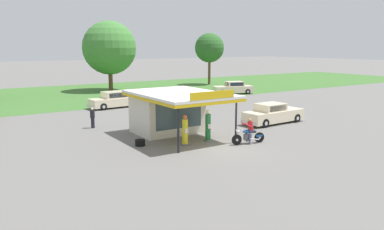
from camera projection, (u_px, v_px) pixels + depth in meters
name	position (u px, v px, depth m)	size (l,w,h in m)	color
ground_plane	(226.00, 147.00, 22.33)	(300.00, 300.00, 0.00)	slate
grass_verge_strip	(77.00, 94.00, 47.06)	(120.00, 24.00, 0.01)	#3D6B2D
service_station_kiosk	(170.00, 109.00, 25.67)	(5.03, 7.18, 3.38)	beige
gas_pump_nearside	(185.00, 131.00, 22.70)	(0.44, 0.44, 1.85)	slate
gas_pump_offside	(208.00, 127.00, 23.60)	(0.44, 0.44, 2.00)	slate
motorcycle_with_rider	(249.00, 133.00, 23.08)	(2.21, 0.76, 1.58)	black
featured_classic_sedan	(273.00, 114.00, 29.24)	(5.42, 2.01, 1.58)	beige
parked_car_back_row_centre_left	(173.00, 96.00, 39.85)	(5.54, 2.95, 1.48)	gold
parked_car_back_row_far_left	(117.00, 100.00, 36.91)	(5.60, 2.21, 1.58)	beige
parked_car_back_row_left	(233.00, 88.00, 47.34)	(5.35, 3.15, 1.56)	beige
bystander_strolling_foreground	(93.00, 117.00, 27.53)	(0.34, 0.34, 1.51)	black
tree_oak_right	(109.00, 48.00, 50.22)	(7.09, 7.09, 9.24)	brown
tree_oak_left	(209.00, 48.00, 58.47)	(4.53, 4.53, 7.94)	brown
spare_tire_stack	(140.00, 143.00, 22.68)	(0.60, 0.60, 0.36)	black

